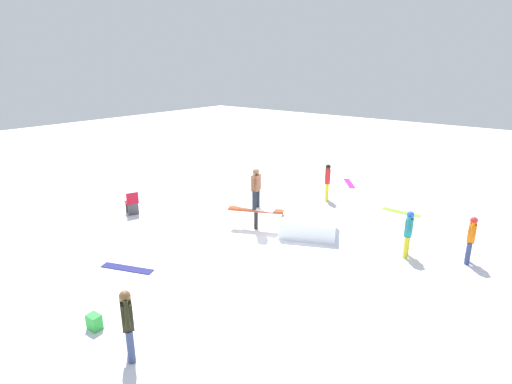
% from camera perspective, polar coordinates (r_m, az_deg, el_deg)
% --- Properties ---
extents(ground_plane, '(60.00, 60.00, 0.00)m').
position_cam_1_polar(ground_plane, '(13.81, -0.00, -5.25)').
color(ground_plane, white).
extents(rail_feature, '(1.83, 1.09, 0.73)m').
position_cam_1_polar(rail_feature, '(13.58, -0.00, -2.91)').
color(rail_feature, black).
rests_on(rail_feature, ground).
extents(snow_kicker_ramp, '(2.28, 2.14, 0.57)m').
position_cam_1_polar(snow_kicker_ramp, '(13.46, 7.50, -4.73)').
color(snow_kicker_ramp, white).
rests_on(snow_kicker_ramp, ground).
extents(main_rider_on_rail, '(1.34, 0.71, 1.42)m').
position_cam_1_polar(main_rider_on_rail, '(13.30, -0.00, 0.47)').
color(main_rider_on_rail, white).
rests_on(main_rider_on_rail, rail_feature).
extents(bystander_orange, '(0.25, 0.60, 1.40)m').
position_cam_1_polar(bystander_orange, '(12.76, 28.36, -5.71)').
color(bystander_orange, navy).
rests_on(bystander_orange, ground).
extents(bystander_teal, '(0.27, 0.64, 1.41)m').
position_cam_1_polar(bystander_teal, '(12.43, 20.94, -5.25)').
color(bystander_teal, gold).
rests_on(bystander_teal, ground).
extents(bystander_red, '(0.38, 0.59, 1.53)m').
position_cam_1_polar(bystander_red, '(16.63, 10.16, 1.68)').
color(bystander_red, gold).
rests_on(bystander_red, ground).
extents(bystander_black, '(0.60, 0.40, 1.47)m').
position_cam_1_polar(bystander_black, '(8.22, -17.87, -17.14)').
color(bystander_black, navy).
rests_on(bystander_black, ground).
extents(loose_snowboard_navy, '(1.53, 0.83, 0.02)m').
position_cam_1_polar(loose_snowboard_navy, '(11.81, -17.92, -10.34)').
color(loose_snowboard_navy, navy).
rests_on(loose_snowboard_navy, ground).
extents(loose_snowboard_magenta, '(1.15, 1.40, 0.02)m').
position_cam_1_polar(loose_snowboard_magenta, '(19.41, 13.19, 1.22)').
color(loose_snowboard_magenta, '#CF1C99').
rests_on(loose_snowboard_magenta, ground).
extents(loose_snowboard_lime, '(1.44, 0.32, 0.02)m').
position_cam_1_polar(loose_snowboard_lime, '(16.22, 20.01, -2.73)').
color(loose_snowboard_lime, '#82D92A').
rests_on(loose_snowboard_lime, ground).
extents(folding_chair, '(0.57, 0.57, 0.88)m').
position_cam_1_polar(folding_chair, '(15.68, -17.29, -1.58)').
color(folding_chair, '#3F3F44').
rests_on(folding_chair, ground).
extents(backpack_on_snow, '(0.32, 0.24, 0.34)m').
position_cam_1_polar(backpack_on_snow, '(9.60, -22.10, -16.82)').
color(backpack_on_snow, green).
rests_on(backpack_on_snow, ground).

